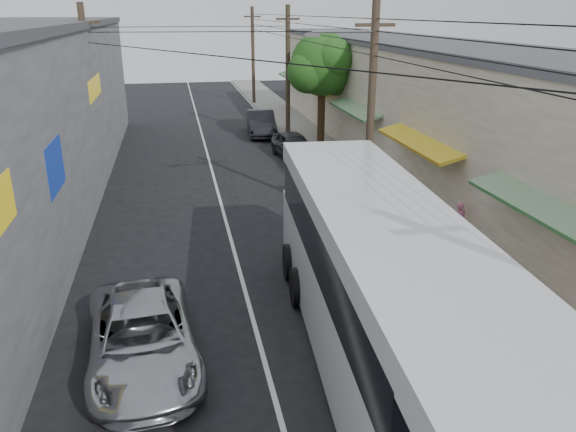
{
  "coord_description": "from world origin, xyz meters",
  "views": [
    {
      "loc": [
        -1.65,
        -6.03,
        7.65
      ],
      "look_at": [
        1.37,
        8.93,
        2.06
      ],
      "focal_mm": 35.0,
      "sensor_mm": 36.0,
      "label": 1
    }
  ],
  "objects_px": {
    "pedestrian_far": "(374,187)",
    "parked_car_mid": "(293,146)",
    "jeepney": "(142,337)",
    "parked_car_far": "(261,123)",
    "coach_bus": "(381,291)",
    "parked_suv": "(351,203)",
    "pedestrian_near": "(458,222)"
  },
  "relations": [
    {
      "from": "pedestrian_far",
      "to": "parked_car_mid",
      "type": "bearing_deg",
      "value": -54.71
    },
    {
      "from": "jeepney",
      "to": "parked_car_mid",
      "type": "bearing_deg",
      "value": 62.72
    },
    {
      "from": "parked_car_far",
      "to": "coach_bus",
      "type": "bearing_deg",
      "value": -88.88
    },
    {
      "from": "parked_suv",
      "to": "pedestrian_far",
      "type": "bearing_deg",
      "value": 50.74
    },
    {
      "from": "jeepney",
      "to": "parked_car_far",
      "type": "height_order",
      "value": "parked_car_far"
    },
    {
      "from": "coach_bus",
      "to": "parked_car_far",
      "type": "distance_m",
      "value": 25.81
    },
    {
      "from": "coach_bus",
      "to": "pedestrian_far",
      "type": "distance_m",
      "value": 11.14
    },
    {
      "from": "parked_car_mid",
      "to": "pedestrian_near",
      "type": "distance_m",
      "value": 13.41
    },
    {
      "from": "jeepney",
      "to": "pedestrian_far",
      "type": "relative_size",
      "value": 3.19
    },
    {
      "from": "parked_suv",
      "to": "parked_car_far",
      "type": "xyz_separation_m",
      "value": [
        -0.79,
        16.85,
        -0.1
      ]
    },
    {
      "from": "coach_bus",
      "to": "parked_car_far",
      "type": "bearing_deg",
      "value": 91.26
    },
    {
      "from": "parked_suv",
      "to": "parked_car_mid",
      "type": "relative_size",
      "value": 1.45
    },
    {
      "from": "coach_bus",
      "to": "pedestrian_near",
      "type": "distance_m",
      "value": 8.2
    },
    {
      "from": "parked_suv",
      "to": "parked_car_mid",
      "type": "bearing_deg",
      "value": 93.89
    },
    {
      "from": "pedestrian_near",
      "to": "pedestrian_far",
      "type": "bearing_deg",
      "value": -50.69
    },
    {
      "from": "parked_car_far",
      "to": "pedestrian_near",
      "type": "relative_size",
      "value": 3.23
    },
    {
      "from": "jeepney",
      "to": "parked_suv",
      "type": "height_order",
      "value": "parked_suv"
    },
    {
      "from": "coach_bus",
      "to": "pedestrian_far",
      "type": "height_order",
      "value": "coach_bus"
    },
    {
      "from": "coach_bus",
      "to": "parked_car_mid",
      "type": "distance_m",
      "value": 19.51
    },
    {
      "from": "coach_bus",
      "to": "jeepney",
      "type": "relative_size",
      "value": 2.62
    },
    {
      "from": "parked_suv",
      "to": "pedestrian_near",
      "type": "bearing_deg",
      "value": -36.89
    },
    {
      "from": "jeepney",
      "to": "parked_car_far",
      "type": "bearing_deg",
      "value": 69.83
    },
    {
      "from": "parked_suv",
      "to": "parked_car_mid",
      "type": "height_order",
      "value": "parked_suv"
    },
    {
      "from": "parked_car_far",
      "to": "pedestrian_far",
      "type": "relative_size",
      "value": 2.96
    },
    {
      "from": "parked_car_far",
      "to": "pedestrian_far",
      "type": "xyz_separation_m",
      "value": [
        2.28,
        -15.26,
        0.14
      ]
    },
    {
      "from": "parked_suv",
      "to": "parked_car_far",
      "type": "distance_m",
      "value": 16.87
    },
    {
      "from": "parked_suv",
      "to": "parked_car_mid",
      "type": "xyz_separation_m",
      "value": [
        0.01,
        10.46,
        -0.17
      ]
    },
    {
      "from": "coach_bus",
      "to": "parked_suv",
      "type": "relative_size",
      "value": 2.22
    },
    {
      "from": "parked_car_far",
      "to": "pedestrian_near",
      "type": "height_order",
      "value": "pedestrian_near"
    },
    {
      "from": "coach_bus",
      "to": "parked_car_mid",
      "type": "relative_size",
      "value": 3.21
    },
    {
      "from": "coach_bus",
      "to": "parked_car_far",
      "type": "relative_size",
      "value": 2.83
    },
    {
      "from": "parked_car_far",
      "to": "pedestrian_near",
      "type": "xyz_separation_m",
      "value": [
        3.8,
        -19.46,
        0.07
      ]
    }
  ]
}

